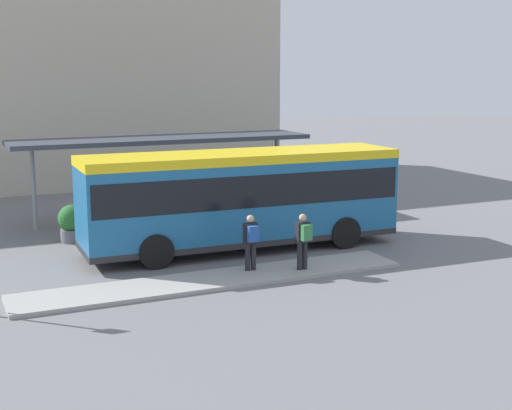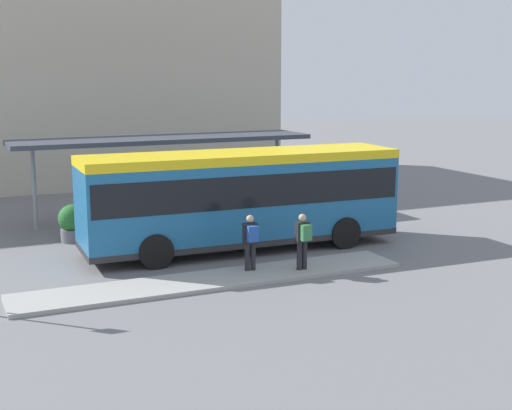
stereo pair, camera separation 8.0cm
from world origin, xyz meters
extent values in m
plane|color=slate|center=(0.00, 0.00, 0.00)|extent=(120.00, 120.00, 0.00)
cube|color=#9E9E99|center=(-2.22, -3.20, 0.06)|extent=(11.56, 1.80, 0.12)
cube|color=#1E6093|center=(0.00, 0.00, 1.84)|extent=(10.80, 2.88, 2.99)
cube|color=yellow|center=(0.00, 0.00, 3.19)|extent=(10.82, 2.90, 0.30)
cube|color=black|center=(0.00, 0.00, 2.20)|extent=(10.59, 2.90, 1.05)
cube|color=black|center=(5.34, -0.16, 2.20)|extent=(0.15, 2.36, 1.15)
cube|color=#28282B|center=(0.00, 0.00, 0.45)|extent=(10.81, 2.89, 0.20)
cylinder|color=black|center=(3.36, 1.13, 0.55)|extent=(1.10, 0.31, 1.10)
cylinder|color=black|center=(3.29, -1.33, 0.55)|extent=(1.10, 0.31, 1.10)
cylinder|color=black|center=(-3.29, 1.33, 0.55)|extent=(1.10, 0.31, 1.10)
cylinder|color=black|center=(-3.36, -1.13, 0.55)|extent=(1.10, 0.31, 1.10)
cylinder|color=#232328|center=(-1.06, -2.87, 0.53)|extent=(0.15, 0.15, 0.82)
cylinder|color=#232328|center=(-0.88, -2.88, 0.53)|extent=(0.15, 0.15, 0.82)
cube|color=black|center=(-0.97, -2.88, 1.25)|extent=(0.42, 0.25, 0.62)
cube|color=#234CA3|center=(-0.98, -3.09, 1.28)|extent=(0.32, 0.22, 0.47)
sphere|color=tan|center=(-0.97, -2.88, 1.70)|extent=(0.22, 0.22, 0.22)
cylinder|color=#232328|center=(0.39, -3.44, 0.54)|extent=(0.16, 0.16, 0.83)
cylinder|color=#232328|center=(0.58, -3.43, 0.54)|extent=(0.16, 0.16, 0.83)
cube|color=black|center=(0.48, -3.44, 1.26)|extent=(0.43, 0.25, 0.62)
cube|color=#337542|center=(0.50, -3.65, 1.29)|extent=(0.32, 0.22, 0.47)
sphere|color=tan|center=(0.48, -3.44, 1.71)|extent=(0.23, 0.23, 0.23)
torus|color=black|center=(7.65, 3.69, 0.33)|extent=(0.05, 0.67, 0.67)
torus|color=black|center=(7.66, 2.79, 0.33)|extent=(0.05, 0.67, 0.67)
cylinder|color=gold|center=(7.66, 3.24, 0.55)|extent=(0.04, 0.70, 0.04)
cylinder|color=gold|center=(7.66, 3.08, 0.49)|extent=(0.04, 0.04, 0.33)
cube|color=black|center=(7.66, 3.08, 0.65)|extent=(0.07, 0.18, 0.04)
cylinder|color=gold|center=(7.65, 3.60, 0.62)|extent=(0.48, 0.04, 0.03)
torus|color=black|center=(7.37, 3.40, 0.36)|extent=(0.14, 0.73, 0.73)
torus|color=black|center=(7.25, 4.39, 0.36)|extent=(0.14, 0.73, 0.73)
cylinder|color=#2847AD|center=(7.31, 3.90, 0.60)|extent=(0.13, 0.77, 0.04)
cylinder|color=#2847AD|center=(7.29, 4.07, 0.54)|extent=(0.04, 0.04, 0.36)
cube|color=black|center=(7.29, 4.07, 0.72)|extent=(0.09, 0.19, 0.04)
cylinder|color=#2847AD|center=(7.36, 3.50, 0.69)|extent=(0.48, 0.09, 0.03)
cube|color=#383D47|center=(-0.79, 6.18, 3.28)|extent=(12.14, 2.71, 0.18)
cylinder|color=gray|center=(-5.95, 6.18, 1.59)|extent=(0.16, 0.16, 3.19)
cylinder|color=gray|center=(4.37, 6.18, 1.59)|extent=(0.16, 0.16, 3.19)
cylinder|color=slate|center=(1.97, 3.64, 0.28)|extent=(0.74, 0.74, 0.56)
sphere|color=#286B2D|center=(1.97, 3.64, 0.88)|extent=(0.86, 0.86, 0.86)
cylinder|color=slate|center=(-5.02, 3.58, 0.23)|extent=(0.87, 0.87, 0.47)
sphere|color=#286B2D|center=(-5.02, 3.58, 0.84)|extent=(1.00, 1.00, 1.00)
cube|color=#BCB29E|center=(-5.56, 19.96, 5.48)|extent=(28.21, 11.49, 10.97)
camera|label=1|loc=(-9.44, -21.68, 5.97)|focal=50.00mm
camera|label=2|loc=(-9.37, -21.72, 5.97)|focal=50.00mm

